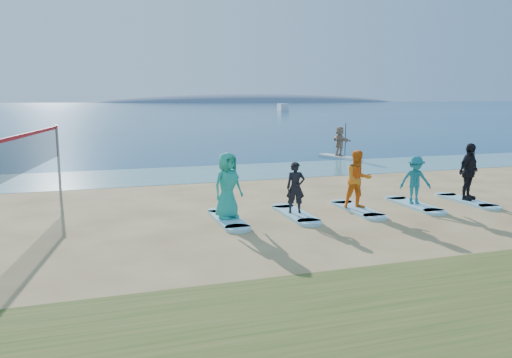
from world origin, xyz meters
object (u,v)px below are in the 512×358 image
object	(u,v)px
student_4	(469,172)
student_1	(296,188)
student_3	(415,180)
surfboard_0	(228,219)
student_2	(358,179)
surfboard_4	(467,201)
surfboard_1	(295,214)
surfboard_2	(357,209)
boat_offshore_b	(283,111)
paddleboard	(339,157)
volleyball_net	(17,157)
surfboard_3	(414,205)
student_0	(228,185)
paddleboarder	(340,141)

from	to	relation	value
student_4	student_1	bearing A→B (deg)	157.27
student_3	surfboard_0	bearing A→B (deg)	-163.28
student_2	surfboard_4	xyz separation A→B (m)	(4.13, 0.00, -0.94)
surfboard_1	surfboard_2	bearing A→B (deg)	0.00
surfboard_0	surfboard_2	size ratio (longest dim) A/B	1.00
surfboard_1	student_1	distance (m)	0.80
boat_offshore_b	student_4	distance (m)	110.56
surfboard_1	boat_offshore_b	bearing A→B (deg)	69.11
paddleboard	student_4	xyz separation A→B (m)	(-1.64, -12.31, 0.98)
student_1	surfboard_4	size ratio (longest dim) A/B	0.69
volleyball_net	surfboard_0	xyz separation A→B (m)	(5.49, -1.22, -1.86)
surfboard_1	surfboard_3	size ratio (longest dim) A/B	1.00
surfboard_1	student_4	bearing A→B (deg)	0.00
student_2	student_3	distance (m)	2.07
surfboard_3	surfboard_4	size ratio (longest dim) A/B	1.00
student_1	paddleboard	bearing A→B (deg)	70.59
surfboard_4	student_4	xyz separation A→B (m)	(0.00, 0.00, 0.99)
volleyball_net	student_1	xyz separation A→B (m)	(7.56, -1.22, -1.06)
student_2	student_4	xyz separation A→B (m)	(4.13, 0.00, 0.05)
student_0	surfboard_1	world-z (taller)	student_0
student_0	surfboard_2	world-z (taller)	student_0
volleyball_net	surfboard_4	world-z (taller)	volleyball_net
surfboard_4	student_4	size ratio (longest dim) A/B	1.16
student_2	student_4	distance (m)	4.13
surfboard_0	student_0	world-z (taller)	student_0
student_2	surfboard_4	world-z (taller)	student_2
student_3	student_2	bearing A→B (deg)	-163.28
volleyball_net	paddleboarder	size ratio (longest dim) A/B	5.30
surfboard_2	boat_offshore_b	bearing A→B (deg)	70.10
paddleboarder	student_3	distance (m)	12.85
surfboard_4	student_1	bearing A→B (deg)	180.00
student_2	surfboard_4	size ratio (longest dim) A/B	0.81
student_2	surfboard_4	distance (m)	4.24
paddleboard	student_3	bearing A→B (deg)	-121.80
paddleboarder	student_4	distance (m)	12.41
student_0	student_1	bearing A→B (deg)	-23.38
paddleboard	student_3	world-z (taller)	student_3
volleyball_net	surfboard_1	bearing A→B (deg)	-9.18
student_0	student_1	size ratio (longest dim) A/B	1.23
surfboard_1	surfboard_0	bearing A→B (deg)	180.00
surfboard_0	student_1	world-z (taller)	student_1
paddleboarder	boat_offshore_b	world-z (taller)	paddleboarder
volleyball_net	student_3	xyz separation A→B (m)	(11.70, -1.22, -1.04)
surfboard_2	volleyball_net	bearing A→B (deg)	172.76
surfboard_2	surfboard_3	bearing A→B (deg)	0.00
surfboard_2	student_2	size ratio (longest dim) A/B	1.23
paddleboard	student_1	bearing A→B (deg)	-137.54
surfboard_1	surfboard_2	xyz separation A→B (m)	(2.07, 0.00, 0.00)
surfboard_0	surfboard_3	xyz separation A→B (m)	(6.20, 0.00, 0.00)
student_0	boat_offshore_b	bearing A→B (deg)	44.75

